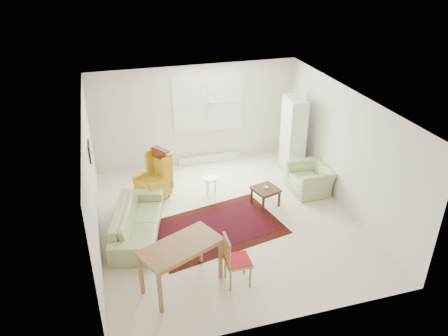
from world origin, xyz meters
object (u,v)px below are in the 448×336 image
object	(u,v)px
sofa	(137,216)
coffee_table	(265,196)
desk_chair	(238,260)
wingback_chair	(152,176)
armchair	(310,176)
stool	(210,186)
cabinet	(293,136)
desk	(182,265)

from	to	relation	value
sofa	coffee_table	world-z (taller)	sofa
coffee_table	desk_chair	world-z (taller)	desk_chair
wingback_chair	desk_chair	world-z (taller)	wingback_chair
sofa	wingback_chair	bearing A→B (deg)	-6.79
armchair	wingback_chair	size ratio (longest dim) A/B	0.87
armchair	stool	size ratio (longest dim) A/B	2.25
sofa	stool	bearing A→B (deg)	-44.38
coffee_table	stool	xyz separation A→B (m)	(-1.02, 0.75, 0.01)
sofa	coffee_table	distance (m)	2.75
cabinet	desk_chair	distance (m)	4.24
coffee_table	desk	size ratio (longest dim) A/B	0.39
wingback_chair	cabinet	bearing A→B (deg)	63.69
armchair	coffee_table	distance (m)	1.21
sofa	coffee_table	bearing A→B (deg)	-69.65
wingback_chair	desk	world-z (taller)	wingback_chair
wingback_chair	desk_chair	xyz separation A→B (m)	(0.95, -3.08, -0.08)
sofa	desk_chair	bearing A→B (deg)	-127.80
coffee_table	stool	size ratio (longest dim) A/B	1.18
sofa	stool	size ratio (longest dim) A/B	4.83
cabinet	desk	distance (m)	4.69
sofa	stool	world-z (taller)	sofa
armchair	stool	bearing A→B (deg)	-103.07
wingback_chair	coffee_table	distance (m)	2.47
sofa	cabinet	xyz separation A→B (m)	(3.89, 1.61, 0.52)
sofa	stool	distance (m)	2.02
sofa	desk_chair	size ratio (longest dim) A/B	2.18
desk_chair	sofa	bearing A→B (deg)	39.52
armchair	desk_chair	size ratio (longest dim) A/B	1.01
armchair	coffee_table	bearing A→B (deg)	-77.69
coffee_table	desk	bearing A→B (deg)	-138.53
stool	desk_chair	xyz separation A→B (m)	(-0.28, -2.86, 0.26)
stool	desk_chair	distance (m)	2.89
stool	desk	xyz separation A→B (m)	(-1.17, -2.68, 0.20)
coffee_table	desk	world-z (taller)	desk
armchair	stool	world-z (taller)	armchair
coffee_table	desk	xyz separation A→B (m)	(-2.18, -1.93, 0.20)
armchair	desk_chair	distance (m)	3.43
cabinet	desk	bearing A→B (deg)	-132.09
armchair	wingback_chair	xyz separation A→B (m)	(-3.41, 0.69, 0.17)
armchair	stool	xyz separation A→B (m)	(-2.19, 0.48, -0.16)
wingback_chair	coffee_table	bearing A→B (deg)	34.83
coffee_table	desk_chair	size ratio (longest dim) A/B	0.53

